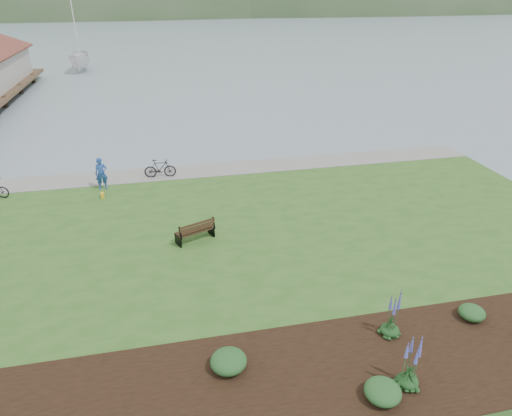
{
  "coord_description": "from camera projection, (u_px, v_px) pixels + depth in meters",
  "views": [
    {
      "loc": [
        -2.42,
        -18.85,
        10.59
      ],
      "look_at": [
        1.53,
        -0.52,
        1.3
      ],
      "focal_mm": 32.0,
      "sensor_mm": 36.0,
      "label": 1
    }
  ],
  "objects": [
    {
      "name": "ground",
      "position": [
        222.0,
        231.0,
        21.67
      ],
      "size": [
        600.0,
        600.0,
        0.0
      ],
      "primitive_type": "plane",
      "color": "gray",
      "rests_on": "ground"
    },
    {
      "name": "far_hillside",
      "position": [
        209.0,
        13.0,
        174.37
      ],
      "size": [
        580.0,
        80.0,
        38.0
      ],
      "primitive_type": null,
      "color": "#304A2A",
      "rests_on": "ground"
    },
    {
      "name": "bicycle_b",
      "position": [
        160.0,
        168.0,
        26.35
      ],
      "size": [
        0.67,
        1.85,
        1.09
      ],
      "primitive_type": "imported",
      "rotation": [
        0.0,
        0.0,
        1.49
      ],
      "color": "black",
      "rests_on": "lawn"
    },
    {
      "name": "sailboat",
      "position": [
        82.0,
        71.0,
        60.62
      ],
      "size": [
        11.23,
        11.43,
        29.55
      ],
      "primitive_type": "imported",
      "rotation": [
        0.0,
        0.0,
        0.0
      ],
      "color": "silver",
      "rests_on": "ground"
    },
    {
      "name": "shrub_1",
      "position": [
        383.0,
        391.0,
        12.29
      ],
      "size": [
        1.01,
        1.01,
        0.51
      ],
      "primitive_type": "ellipsoid",
      "color": "#1E4C21",
      "rests_on": "garden_bed"
    },
    {
      "name": "park_bench",
      "position": [
        196.0,
        231.0,
        19.81
      ],
      "size": [
        1.8,
        1.26,
        1.04
      ],
      "rotation": [
        0.0,
        0.0,
        0.39
      ],
      "color": "black",
      "rests_on": "lawn"
    },
    {
      "name": "lawn",
      "position": [
        229.0,
        249.0,
        19.83
      ],
      "size": [
        34.0,
        20.0,
        0.4
      ],
      "primitive_type": "cube",
      "color": "#305C20",
      "rests_on": "ground"
    },
    {
      "name": "shoreline_path",
      "position": [
        205.0,
        170.0,
        27.53
      ],
      "size": [
        34.0,
        2.2,
        0.03
      ],
      "primitive_type": "cube",
      "color": "gray",
      "rests_on": "lawn"
    },
    {
      "name": "shrub_0",
      "position": [
        229.0,
        361.0,
        13.25
      ],
      "size": [
        1.08,
        1.08,
        0.54
      ],
      "primitive_type": "ellipsoid",
      "color": "#1E4C21",
      "rests_on": "garden_bed"
    },
    {
      "name": "echium_0",
      "position": [
        410.0,
        366.0,
        12.49
      ],
      "size": [
        0.62,
        0.62,
        1.83
      ],
      "color": "#153B18",
      "rests_on": "garden_bed"
    },
    {
      "name": "person",
      "position": [
        101.0,
        171.0,
        24.66
      ],
      "size": [
        0.83,
        0.63,
        2.08
      ],
      "primitive_type": "imported",
      "rotation": [
        0.0,
        0.0,
        0.15
      ],
      "color": "#21469B",
      "rests_on": "lawn"
    },
    {
      "name": "garden_bed",
      "position": [
        371.0,
        366.0,
        13.46
      ],
      "size": [
        24.0,
        4.4,
        0.04
      ],
      "primitive_type": "cube",
      "color": "black",
      "rests_on": "lawn"
    },
    {
      "name": "shrub_2",
      "position": [
        472.0,
        312.0,
        15.28
      ],
      "size": [
        0.87,
        0.87,
        0.44
      ],
      "primitive_type": "ellipsoid",
      "color": "#1E4C21",
      "rests_on": "garden_bed"
    },
    {
      "name": "echium_1",
      "position": [
        392.0,
        318.0,
        14.39
      ],
      "size": [
        0.62,
        0.62,
        1.78
      ],
      "color": "#153B18",
      "rests_on": "garden_bed"
    },
    {
      "name": "pannier",
      "position": [
        102.0,
        195.0,
        24.0
      ],
      "size": [
        0.2,
        0.28,
        0.28
      ],
      "primitive_type": "cube",
      "rotation": [
        0.0,
        0.0,
        0.14
      ],
      "color": "gold",
      "rests_on": "lawn"
    }
  ]
}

